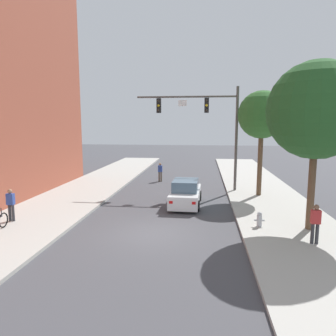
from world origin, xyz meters
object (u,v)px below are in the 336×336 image
pedestrian_crossing_road (160,171)px  street_tree_second (262,115)px  traffic_signal_mast (207,119)px  pedestrian_sidewalk_right_walker (315,222)px  pedestrian_sidewalk_left_walker (11,203)px  fire_hydrant (259,219)px  street_tree_nearest (317,111)px  car_lead_white (186,194)px

pedestrian_crossing_road → street_tree_second: (7.56, -5.01, 4.66)m
traffic_signal_mast → pedestrian_sidewalk_right_walker: size_ratio=4.57×
pedestrian_sidewalk_left_walker → pedestrian_sidewalk_right_walker: size_ratio=1.00×
fire_hydrant → street_tree_second: bearing=80.5°
pedestrian_sidewalk_right_walker → street_tree_nearest: bearing=78.2°
car_lead_white → street_tree_nearest: 8.76m
pedestrian_crossing_road → street_tree_second: 10.19m
traffic_signal_mast → pedestrian_crossing_road: bearing=138.2°
pedestrian_crossing_road → fire_hydrant: (6.43, -11.77, -0.41)m
fire_hydrant → pedestrian_sidewalk_left_walker: bearing=-177.3°
pedestrian_sidewalk_right_walker → street_tree_second: street_tree_second is taller
street_tree_nearest → street_tree_second: bearing=99.3°
pedestrian_sidewalk_left_walker → traffic_signal_mast: bearing=41.9°
car_lead_white → fire_hydrant: car_lead_white is taller
pedestrian_sidewalk_left_walker → fire_hydrant: bearing=2.7°
pedestrian_sidewalk_right_walker → street_tree_second: bearing=94.8°
car_lead_white → pedestrian_crossing_road: pedestrian_crossing_road is taller
pedestrian_sidewalk_left_walker → street_tree_second: street_tree_second is taller
street_tree_second → pedestrian_sidewalk_left_walker: bearing=-151.3°
traffic_signal_mast → car_lead_white: 6.37m
pedestrian_crossing_road → pedestrian_sidewalk_right_walker: (8.29, -13.69, 0.15)m
street_tree_second → pedestrian_crossing_road: bearing=146.4°
traffic_signal_mast → pedestrian_sidewalk_left_walker: (-9.79, -8.79, -4.32)m
traffic_signal_mast → street_tree_nearest: size_ratio=0.98×
pedestrian_crossing_road → pedestrian_sidewalk_right_walker: bearing=-58.8°
traffic_signal_mast → fire_hydrant: traffic_signal_mast is taller
pedestrian_sidewalk_left_walker → pedestrian_sidewalk_right_walker: 14.17m
pedestrian_sidewalk_left_walker → fire_hydrant: size_ratio=2.28×
traffic_signal_mast → car_lead_white: size_ratio=1.75×
pedestrian_sidewalk_left_walker → fire_hydrant: 12.27m
car_lead_white → street_tree_second: size_ratio=0.61×
pedestrian_sidewalk_left_walker → pedestrian_sidewalk_right_walker: same height
traffic_signal_mast → pedestrian_sidewalk_right_walker: 11.83m
car_lead_white → pedestrian_sidewalk_left_walker: 9.68m
car_lead_white → traffic_signal_mast: bearing=72.6°
pedestrian_sidewalk_right_walker → street_tree_second: 9.81m
traffic_signal_mast → pedestrian_crossing_road: size_ratio=4.57×
pedestrian_crossing_road → car_lead_white: bearing=-70.8°
pedestrian_sidewalk_right_walker → street_tree_nearest: street_tree_nearest is taller
pedestrian_sidewalk_left_walker → pedestrian_sidewalk_right_walker: bearing=-5.5°
fire_hydrant → car_lead_white: bearing=132.7°
pedestrian_sidewalk_left_walker → fire_hydrant: (12.25, 0.57, -0.56)m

